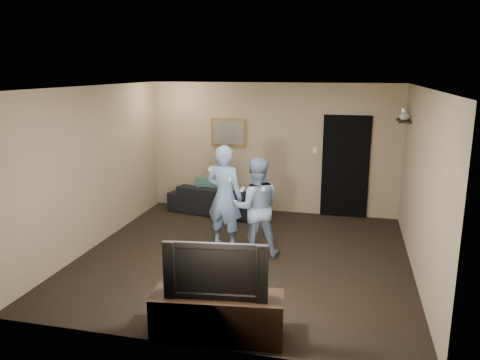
% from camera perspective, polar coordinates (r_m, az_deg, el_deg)
% --- Properties ---
extents(ground, '(5.00, 5.00, 0.00)m').
position_cam_1_polar(ground, '(7.40, 0.52, -9.28)').
color(ground, black).
rests_on(ground, ground).
extents(ceiling, '(5.00, 5.00, 0.04)m').
position_cam_1_polar(ceiling, '(6.84, 0.56, 11.26)').
color(ceiling, silver).
rests_on(ceiling, wall_back).
extents(wall_back, '(5.00, 0.04, 2.60)m').
position_cam_1_polar(wall_back, '(9.42, 3.95, 3.85)').
color(wall_back, tan).
rests_on(wall_back, ground).
extents(wall_front, '(5.00, 0.04, 2.60)m').
position_cam_1_polar(wall_front, '(4.70, -6.34, -5.99)').
color(wall_front, tan).
rests_on(wall_front, ground).
extents(wall_left, '(0.04, 5.00, 2.60)m').
position_cam_1_polar(wall_left, '(7.94, -17.35, 1.48)').
color(wall_left, tan).
rests_on(wall_left, ground).
extents(wall_right, '(0.04, 5.00, 2.60)m').
position_cam_1_polar(wall_right, '(6.91, 21.19, -0.52)').
color(wall_right, tan).
rests_on(wall_right, ground).
extents(sofa, '(2.05, 1.13, 0.57)m').
position_cam_1_polar(sofa, '(9.48, -2.75, -2.37)').
color(sofa, black).
rests_on(sofa, ground).
extents(throw_pillow, '(0.51, 0.26, 0.48)m').
position_cam_1_polar(throw_pillow, '(9.48, -3.84, -1.15)').
color(throw_pillow, '#1C5447').
rests_on(throw_pillow, sofa).
extents(painting_frame, '(0.72, 0.05, 0.57)m').
position_cam_1_polar(painting_frame, '(9.54, -1.41, 5.82)').
color(painting_frame, olive).
rests_on(painting_frame, wall_back).
extents(painting_canvas, '(0.62, 0.01, 0.47)m').
position_cam_1_polar(painting_canvas, '(9.51, -1.45, 5.80)').
color(painting_canvas, slate).
rests_on(painting_canvas, painting_frame).
extents(doorway, '(0.90, 0.06, 2.00)m').
position_cam_1_polar(doorway, '(9.32, 12.72, 1.57)').
color(doorway, black).
rests_on(doorway, ground).
extents(light_switch, '(0.08, 0.02, 0.12)m').
position_cam_1_polar(light_switch, '(9.29, 9.11, 3.59)').
color(light_switch, silver).
rests_on(light_switch, wall_back).
extents(wall_shelf, '(0.20, 0.60, 0.03)m').
position_cam_1_polar(wall_shelf, '(8.55, 19.33, 6.84)').
color(wall_shelf, black).
rests_on(wall_shelf, wall_right).
extents(shelf_vase, '(0.17, 0.17, 0.17)m').
position_cam_1_polar(shelf_vase, '(8.47, 19.42, 7.46)').
color(shelf_vase, silver).
rests_on(shelf_vase, wall_shelf).
extents(shelf_figurine, '(0.06, 0.06, 0.18)m').
position_cam_1_polar(shelf_figurine, '(8.73, 19.26, 7.66)').
color(shelf_figurine, '#BBBBBF').
rests_on(shelf_figurine, wall_shelf).
extents(tv_console, '(1.46, 0.63, 0.51)m').
position_cam_1_polar(tv_console, '(5.26, -2.76, -16.26)').
color(tv_console, black).
rests_on(tv_console, ground).
extents(television, '(1.10, 0.28, 0.63)m').
position_cam_1_polar(television, '(5.01, -2.83, -10.61)').
color(television, black).
rests_on(television, tv_console).
extents(wii_player_left, '(0.69, 0.55, 1.69)m').
position_cam_1_polar(wii_player_left, '(7.53, -1.90, -2.07)').
color(wii_player_left, '#79A2D2').
rests_on(wii_player_left, ground).
extents(wii_player_right, '(0.89, 0.78, 1.55)m').
position_cam_1_polar(wii_player_right, '(7.21, 1.96, -3.35)').
color(wii_player_right, '#7C93B5').
rests_on(wii_player_right, ground).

